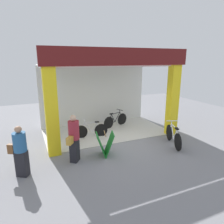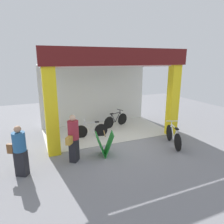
{
  "view_description": "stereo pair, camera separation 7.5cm",
  "coord_description": "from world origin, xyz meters",
  "views": [
    {
      "loc": [
        -3.41,
        -7.11,
        3.39
      ],
      "look_at": [
        0.0,
        0.77,
        1.15
      ],
      "focal_mm": 32.57,
      "sensor_mm": 36.0,
      "label": 1
    },
    {
      "loc": [
        -3.34,
        -7.14,
        3.39
      ],
      "look_at": [
        0.0,
        0.77,
        1.15
      ],
      "focal_mm": 32.57,
      "sensor_mm": 36.0,
      "label": 2
    }
  ],
  "objects": [
    {
      "name": "pedestrian_0",
      "position": [
        -3.71,
        -1.06,
        0.81
      ],
      "size": [
        0.62,
        0.51,
        1.56
      ],
      "color": "black",
      "rests_on": "ground"
    },
    {
      "name": "bicycle_inside_0",
      "position": [
        -0.88,
        1.07,
        0.33
      ],
      "size": [
        1.47,
        0.41,
        0.82
      ],
      "color": "black",
      "rests_on": "ground"
    },
    {
      "name": "ground_plane",
      "position": [
        0.0,
        0.0,
        0.0
      ],
      "size": [
        19.39,
        19.39,
        0.0
      ],
      "primitive_type": "plane",
      "color": "gray",
      "rests_on": "ground"
    },
    {
      "name": "bicycle_inside_1",
      "position": [
        0.73,
        2.0,
        0.34
      ],
      "size": [
        1.49,
        0.58,
        0.86
      ],
      "color": "black",
      "rests_on": "ground"
    },
    {
      "name": "shop_facade",
      "position": [
        0.0,
        1.63,
        2.05
      ],
      "size": [
        5.89,
        3.38,
        3.8
      ],
      "color": "beige",
      "rests_on": "ground"
    },
    {
      "name": "bicycle_parked_0",
      "position": [
        1.91,
        -1.05,
        0.38
      ],
      "size": [
        0.66,
        1.62,
        0.94
      ],
      "color": "black",
      "rests_on": "ground"
    },
    {
      "name": "sandwich_board_sign",
      "position": [
        -0.95,
        -0.8,
        0.43
      ],
      "size": [
        0.76,
        0.74,
        0.86
      ],
      "color": "#197226",
      "rests_on": "ground"
    },
    {
      "name": "pedestrian_1",
      "position": [
        -2.07,
        -0.82,
        0.85
      ],
      "size": [
        0.58,
        0.65,
        1.64
      ],
      "color": "black",
      "rests_on": "ground"
    }
  ]
}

